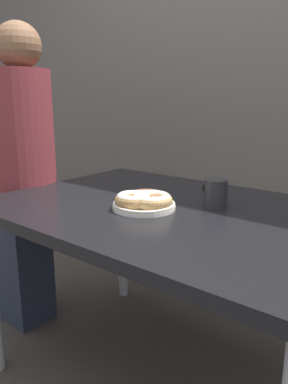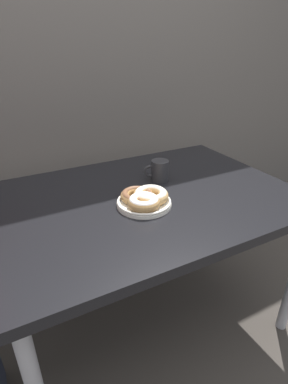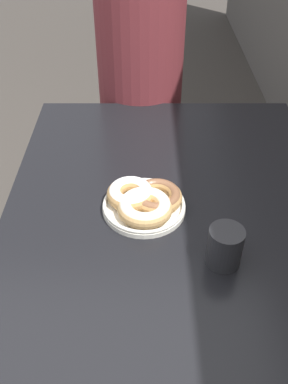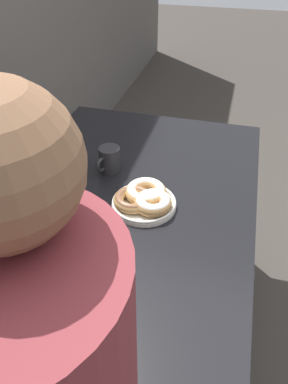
% 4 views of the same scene
% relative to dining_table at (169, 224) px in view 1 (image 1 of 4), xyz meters
% --- Properties ---
extents(wall_back, '(8.00, 0.05, 2.60)m').
position_rel_dining_table_xyz_m(wall_back, '(0.00, 0.84, 0.65)').
color(wall_back, '#56514C').
rests_on(wall_back, ground_plane).
extents(dining_table, '(1.28, 0.90, 0.72)m').
position_rel_dining_table_xyz_m(dining_table, '(0.00, 0.00, 0.00)').
color(dining_table, black).
rests_on(dining_table, ground_plane).
extents(donut_plate, '(0.24, 0.25, 0.06)m').
position_rel_dining_table_xyz_m(donut_plate, '(-0.05, -0.08, 0.10)').
color(donut_plate, silver).
rests_on(donut_plate, dining_table).
extents(coffee_mug, '(0.11, 0.08, 0.10)m').
position_rel_dining_table_xyz_m(coffee_mug, '(0.12, 0.11, 0.12)').
color(coffee_mug, '#232326').
rests_on(coffee_mug, dining_table).
extents(person_figure, '(0.36, 0.33, 1.41)m').
position_rel_dining_table_xyz_m(person_figure, '(-0.80, -0.09, 0.10)').
color(person_figure, '#232838').
rests_on(person_figure, ground_plane).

